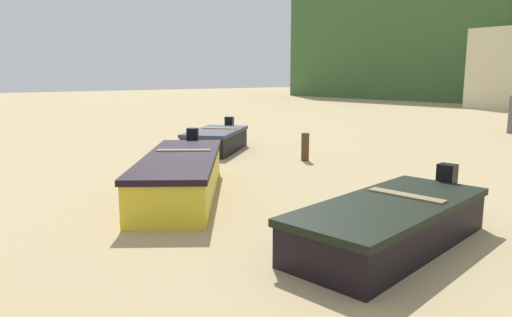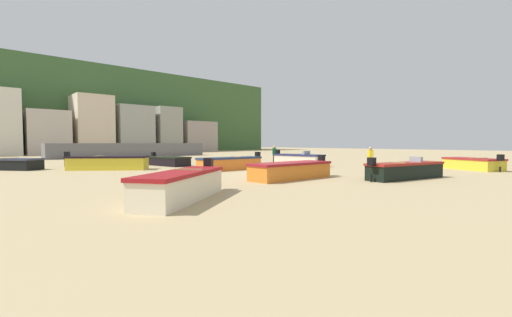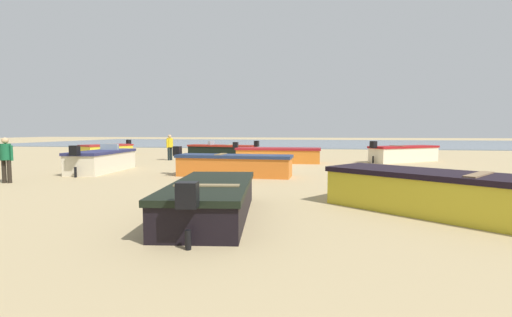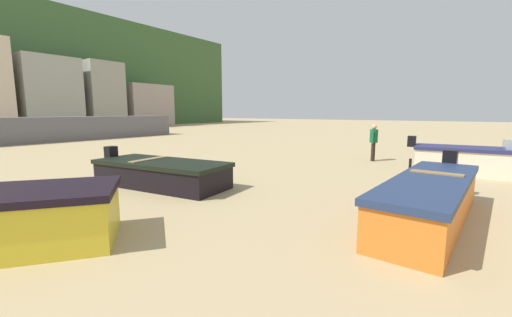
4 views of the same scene
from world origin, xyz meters
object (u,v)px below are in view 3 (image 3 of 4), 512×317
Objects in this scene: boat_black_3 at (211,199)px; beach_walker_distant at (170,145)px; boat_yellow_4 at (446,194)px; boat_orange_2 at (234,165)px; beach_walker_foreground at (6,156)px; boat_black_6 at (222,151)px; boat_yellow_5 at (107,150)px; boat_orange_0 at (278,155)px; boat_cream_8 at (404,154)px; boat_cream_1 at (103,161)px.

beach_walker_distant is (6.94, -14.02, 0.57)m from boat_black_3.
boat_black_3 is at bearing 138.34° from boat_yellow_4.
boat_black_3 is at bearing 11.69° from boat_orange_2.
beach_walker_foreground is (8.63, -3.65, 0.57)m from boat_black_3.
boat_black_3 is 5.12m from boat_yellow_4.
beach_walker_foreground is (4.19, 13.73, 0.51)m from boat_black_6.
beach_walker_foreground reaches higher than boat_yellow_5.
boat_orange_0 is at bearing 82.74° from boat_black_3.
boat_orange_2 is 1.11× the size of boat_cream_8.
beach_walker_foreground is at bearing -41.07° from boat_orange_0.
boat_yellow_4 is 3.16× the size of beach_walker_distant.
beach_walker_distant is (-1.69, -10.37, 0.00)m from beach_walker_foreground.
boat_yellow_5 is (13.75, -17.92, 0.03)m from boat_black_3.
beach_walker_foreground reaches higher than boat_cream_8.
boat_orange_2 is 1.13× the size of boat_black_3.
boat_yellow_4 is at bearing 48.81° from boat_orange_2.
boat_yellow_5 is at bearing -132.76° from boat_cream_8.
boat_orange_0 is 3.17× the size of beach_walker_distant.
boat_orange_0 is at bearing 59.04° from boat_yellow_4.
boat_yellow_5 is 0.76× the size of boat_black_6.
boat_orange_0 is 7.60m from boat_cream_8.
boat_orange_2 is 3.09× the size of beach_walker_foreground.
boat_yellow_4 is (-12.46, 6.57, -0.01)m from boat_cream_1.
boat_yellow_5 is 21.24m from boat_cream_8.
boat_orange_0 is 1.03× the size of boat_orange_2.
boat_black_3 is 9.39m from beach_walker_foreground.
boat_black_6 is at bearing -131.40° from boat_orange_0.
boat_cream_1 reaches higher than boat_black_6.
boat_orange_0 is at bearing 172.97° from boat_orange_2.
boat_orange_0 is 14.44m from boat_yellow_5.
boat_cream_1 is 0.98× the size of boat_cream_8.
boat_yellow_4 is at bearing 22.31° from boat_orange_0.
boat_orange_0 is at bearing -111.41° from boat_cream_8.
boat_black_6 is at bearing 166.92° from beach_walker_distant.
boat_cream_8 is (-14.78, -7.75, -0.00)m from boat_cream_1.
boat_orange_2 is 11.03m from boat_black_6.
boat_cream_1 is at bearing -98.08° from boat_cream_8.
boat_black_3 is 22.58m from boat_yellow_5.
beach_walker_foreground reaches higher than boat_black_6.
boat_yellow_4 is at bearing 164.06° from boat_yellow_5.
boat_yellow_4 is 18.91m from boat_black_6.
boat_black_6 reaches higher than boat_black_3.
boat_cream_1 reaches higher than boat_orange_2.
boat_cream_8 reaches higher than boat_orange_0.
boat_cream_1 is at bearing 99.18° from boat_yellow_4.
boat_yellow_4 is 13.92m from beach_walker_foreground.
boat_yellow_5 reaches higher than boat_black_3.
boat_cream_1 is at bearing 173.68° from boat_black_6.
beach_walker_foreground reaches higher than boat_black_3.
boat_orange_2 is 11.97m from boat_cream_8.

